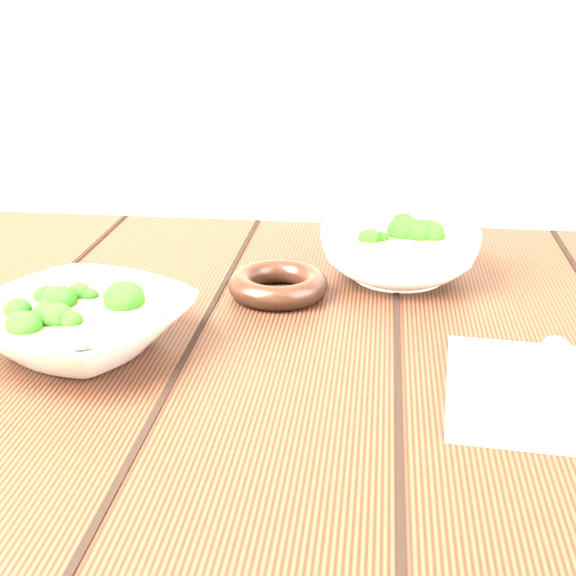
% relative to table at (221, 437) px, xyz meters
% --- Properties ---
extents(table, '(1.20, 0.80, 0.75)m').
position_rel_table_xyz_m(table, '(0.00, 0.00, 0.00)').
color(table, '#33180E').
rests_on(table, ground).
extents(soup_bowl_front, '(0.26, 0.26, 0.06)m').
position_rel_table_xyz_m(soup_bowl_front, '(-0.12, -0.05, 0.15)').
color(soup_bowl_front, silver).
rests_on(soup_bowl_front, table).
extents(soup_bowl_back, '(0.20, 0.20, 0.07)m').
position_rel_table_xyz_m(soup_bowl_back, '(0.18, 0.19, 0.15)').
color(soup_bowl_back, silver).
rests_on(soup_bowl_back, table).
extents(trivet, '(0.13, 0.13, 0.03)m').
position_rel_table_xyz_m(trivet, '(0.05, 0.11, 0.13)').
color(trivet, black).
rests_on(trivet, table).
extents(napkin, '(0.23, 0.19, 0.01)m').
position_rel_table_xyz_m(napkin, '(0.33, -0.10, 0.13)').
color(napkin, beige).
rests_on(napkin, table).
extents(spoon_left, '(0.05, 0.18, 0.01)m').
position_rel_table_xyz_m(spoon_left, '(0.32, -0.05, 0.13)').
color(spoon_left, '#9E9A8C').
rests_on(spoon_left, napkin).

